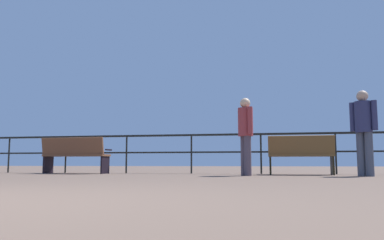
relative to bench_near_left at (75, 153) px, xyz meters
The scene contains 5 objects.
pier_railing 2.95m from the bench_near_left, 12.59° to the left, with size 24.35×0.05×0.99m.
bench_near_left is the anchor object (origin of this frame).
bench_near_right 5.50m from the bench_near_left, ahead, with size 1.43×0.61×0.87m.
person_by_bench 4.43m from the bench_near_left, 10.75° to the right, with size 0.32×0.47×1.63m.
person_at_railing 6.74m from the bench_near_left, ahead, with size 0.47×0.37×1.73m.
Camera 1 is at (1.98, -2.22, 0.26)m, focal length 36.51 mm.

